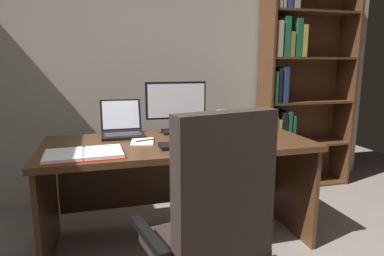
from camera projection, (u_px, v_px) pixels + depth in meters
wall_back at (159, 65)px, 3.22m from camera, size 4.67×0.12×2.55m
desk at (176, 165)px, 2.44m from camera, size 1.83×0.81×0.76m
bookshelf at (296, 83)px, 3.39m from camera, size 0.97×0.31×2.23m
office_chair at (211, 240)px, 1.59m from camera, size 0.68×0.60×1.09m
monitor at (177, 107)px, 2.56m from camera, size 0.47×0.16×0.39m
laptop at (122, 128)px, 2.49m from camera, size 0.31×0.33×0.26m
keyboard at (193, 144)px, 2.17m from camera, size 0.42×0.15×0.02m
computer_mouse at (235, 140)px, 2.24m from camera, size 0.06×0.10×0.04m
reading_stand_with_book at (239, 119)px, 2.77m from camera, size 0.33×0.24×0.15m
open_binder at (84, 154)px, 1.95m from camera, size 0.47×0.31×0.02m
notepad at (142, 142)px, 2.27m from camera, size 0.18×0.23×0.01m
pen at (145, 140)px, 2.28m from camera, size 0.14×0.05×0.01m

